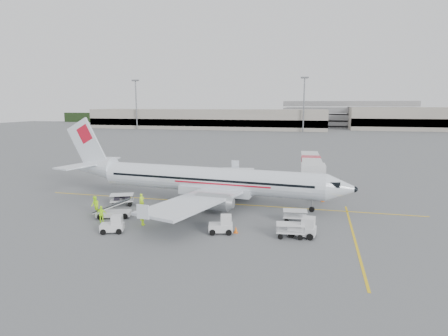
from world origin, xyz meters
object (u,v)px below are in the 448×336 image
(aircraft, at_px, (210,163))
(tug_aft, at_px, (112,224))
(jet_bridge, at_px, (310,173))
(tug_mid, at_px, (221,224))
(tug_fore, at_px, (302,227))
(belt_loader, at_px, (113,206))

(aircraft, relative_size, tug_aft, 17.22)
(jet_bridge, relative_size, tug_mid, 7.99)
(tug_fore, bearing_deg, tug_aft, -162.40)
(tug_mid, height_order, tug_aft, tug_mid)
(aircraft, xyz_separation_m, belt_loader, (-7.83, -7.73, -3.51))
(aircraft, bearing_deg, belt_loader, -130.64)
(aircraft, height_order, tug_mid, aircraft)
(tug_mid, distance_m, tug_aft, 9.66)
(belt_loader, height_order, tug_fore, belt_loader)
(jet_bridge, xyz_separation_m, belt_loader, (-18.91, -18.24, -1.00))
(belt_loader, xyz_separation_m, tug_aft, (2.19, -4.07, -0.43))
(aircraft, distance_m, jet_bridge, 15.48)
(aircraft, distance_m, belt_loader, 11.55)
(aircraft, xyz_separation_m, tug_aft, (-5.64, -11.80, -3.94))
(aircraft, relative_size, jet_bridge, 2.03)
(jet_bridge, xyz_separation_m, tug_aft, (-16.72, -22.31, -1.44))
(aircraft, bearing_deg, jet_bridge, 48.23)
(jet_bridge, bearing_deg, belt_loader, -139.18)
(tug_fore, distance_m, tug_mid, 7.07)
(jet_bridge, bearing_deg, tug_fore, -93.99)
(jet_bridge, distance_m, tug_mid, 21.50)
(belt_loader, bearing_deg, tug_aft, -79.96)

